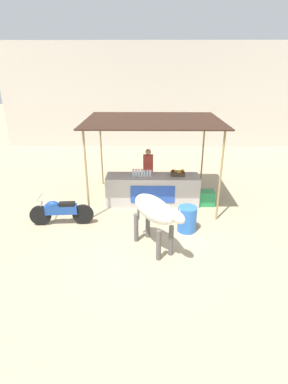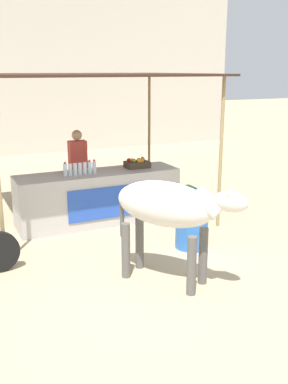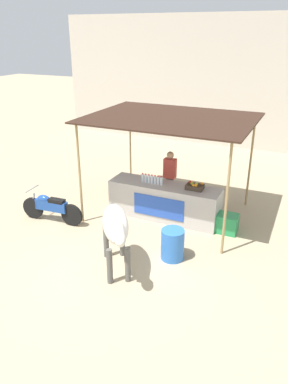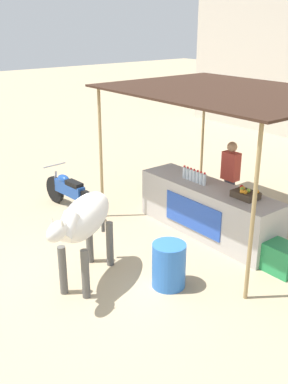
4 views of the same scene
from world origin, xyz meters
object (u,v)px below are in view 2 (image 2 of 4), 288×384
Objects in this scene: fruit_crate at (137,164)px; water_barrel at (192,226)px; cow at (169,208)px; stall_counter at (99,197)px; cooler_box at (181,200)px; vendor_behind_counter at (78,171)px.

water_barrel is (0.11, -1.85, -0.68)m from fruit_crate.
fruit_crate is at bearing 73.80° from cow.
cooler_box is at bearing -3.23° from stall_counter.
vendor_behind_counter is (-0.96, 0.70, -0.18)m from fruit_crate.
stall_counter is 1.82× the size of vendor_behind_counter.
vendor_behind_counter is 0.97× the size of cow.
stall_counter is 1.76× the size of cow.
fruit_crate is 0.26× the size of cow.
cow is (-1.71, -2.61, 0.79)m from cooler_box.
cow is at bearing -89.82° from stall_counter.
cooler_box is 3.22m from cow.
fruit_crate is 0.73× the size of cooler_box.
fruit_crate reaches higher than stall_counter.
water_barrel reaches higher than cooler_box.
vendor_behind_counter is at bearing 100.86° from stall_counter.
vendor_behind_counter is at bearing 112.71° from water_barrel.
fruit_crate is 0.27× the size of vendor_behind_counter.
stall_counter reaches higher than water_barrel.
fruit_crate is (0.81, 0.05, 0.55)m from stall_counter.
vendor_behind_counter reaches higher than cooler_box.
water_barrel is (-0.79, -1.70, 0.12)m from cooler_box.
water_barrel is at bearing 44.74° from cow.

